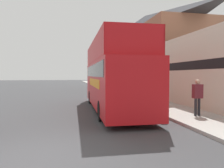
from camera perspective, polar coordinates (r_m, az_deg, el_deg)
ground_plane at (r=27.04m, az=-13.27°, el=-2.36°), size 144.00×144.00×0.00m
sidewalk at (r=24.83m, az=3.11°, el=-2.55°), size 2.84×108.00×0.14m
brick_terrace_rear at (r=31.28m, az=8.57°, el=7.90°), size 6.00×24.19×10.46m
tour_bus at (r=13.71m, az=0.18°, el=1.15°), size 2.81×10.81×4.25m
parked_car_ahead_of_bus at (r=22.23m, az=-1.99°, el=-1.66°), size 1.89×3.96×1.34m
pedestrian_second at (r=11.75m, az=21.43°, el=-2.42°), size 0.48×0.26×1.83m
lamp_post_nearest at (r=12.81m, az=12.68°, el=6.71°), size 0.35×0.35×4.37m
lamp_post_second at (r=19.63m, az=4.20°, el=5.41°), size 0.35×0.35×4.47m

